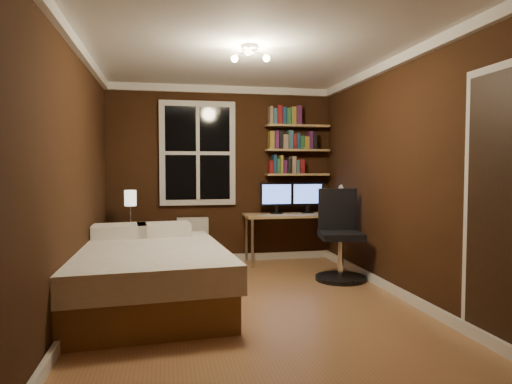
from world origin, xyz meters
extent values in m
plane|color=#94613B|center=(0.00, 0.00, 0.00)|extent=(4.20, 4.20, 0.00)
cube|color=black|center=(0.00, 2.10, 1.25)|extent=(3.20, 0.04, 2.50)
cube|color=black|center=(-1.60, 0.00, 1.25)|extent=(0.04, 4.20, 2.50)
cube|color=black|center=(1.60, 0.00, 1.25)|extent=(0.04, 4.20, 2.50)
cube|color=white|center=(0.00, 0.00, 2.50)|extent=(3.20, 4.20, 0.02)
cube|color=silver|center=(-0.35, 2.06, 1.55)|extent=(1.06, 0.06, 1.46)
cube|color=tan|center=(1.08, 1.98, 1.25)|extent=(0.92, 0.22, 0.03)
cube|color=tan|center=(1.08, 1.98, 1.60)|extent=(0.92, 0.22, 0.03)
cube|color=tan|center=(1.08, 1.98, 1.95)|extent=(0.92, 0.22, 0.03)
cube|color=brown|center=(-1.00, 0.10, 0.16)|extent=(1.59, 2.14, 0.32)
cube|color=silver|center=(-1.00, 0.10, 0.45)|extent=(1.68, 2.21, 0.24)
cube|color=white|center=(-1.31, 0.87, 0.64)|extent=(0.62, 0.45, 0.14)
cube|color=white|center=(-0.82, 0.91, 0.64)|extent=(0.62, 0.45, 0.14)
cube|color=brown|center=(-1.24, 1.60, 0.31)|extent=(0.63, 0.63, 0.63)
cube|color=silver|center=(-0.43, 1.98, 0.32)|extent=(0.43, 0.15, 0.65)
cube|color=tan|center=(1.01, 1.81, 0.68)|extent=(1.46, 0.55, 0.04)
cylinder|color=beige|center=(0.34, 1.57, 0.33)|extent=(0.04, 0.04, 0.66)
cylinder|color=beige|center=(1.68, 1.57, 0.33)|extent=(0.04, 0.04, 0.66)
cylinder|color=beige|center=(0.34, 2.04, 0.33)|extent=(0.04, 0.04, 0.66)
cylinder|color=beige|center=(1.68, 2.04, 0.33)|extent=(0.04, 0.04, 0.66)
cylinder|color=black|center=(1.25, 0.70, 0.03)|extent=(0.60, 0.60, 0.05)
cylinder|color=silver|center=(1.25, 0.70, 0.28)|extent=(0.07, 0.07, 0.45)
cube|color=black|center=(1.25, 0.70, 0.54)|extent=(0.56, 0.56, 0.08)
cube|color=black|center=(1.29, 0.91, 0.84)|extent=(0.47, 0.13, 0.51)
camera|label=1|loc=(-0.79, -4.40, 1.34)|focal=32.00mm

